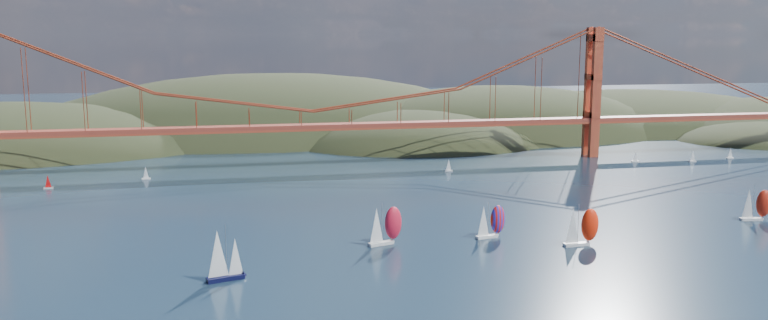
{
  "coord_description": "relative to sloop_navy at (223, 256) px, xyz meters",
  "views": [
    {
      "loc": [
        -33.55,
        -114.66,
        51.9
      ],
      "look_at": [
        9.72,
        90.0,
        16.79
      ],
      "focal_mm": 35.0,
      "sensor_mm": 36.0,
      "label": 1
    }
  ],
  "objects": [
    {
      "name": "racer_0",
      "position": [
        39.45,
        20.22,
        -0.45
      ],
      "size": [
        9.53,
        5.88,
        10.66
      ],
      "rotation": [
        0.0,
        0.0,
        0.31
      ],
      "color": "silver",
      "rests_on": "ground"
    },
    {
      "name": "headlands",
      "position": [
        80.3,
        235.81,
        -17.94
      ],
      "size": [
        725.0,
        225.0,
        96.0
      ],
      "color": "black",
      "rests_on": "ground"
    },
    {
      "name": "distant_boat_2",
      "position": [
        -58.63,
        111.07,
        -3.08
      ],
      "size": [
        3.0,
        2.0,
        4.7
      ],
      "color": "silver",
      "rests_on": "ground"
    },
    {
      "name": "racer_1",
      "position": [
        86.96,
        9.13,
        -0.5
      ],
      "size": [
        9.22,
        3.82,
        10.55
      ],
      "rotation": [
        0.0,
        0.0,
        0.05
      ],
      "color": "silver",
      "rests_on": "ground"
    },
    {
      "name": "distant_boat_3",
      "position": [
        -27.68,
        121.49,
        -3.08
      ],
      "size": [
        3.0,
        2.0,
        4.7
      ],
      "color": "silver",
      "rests_on": "ground"
    },
    {
      "name": "racer_2",
      "position": [
        147.12,
        22.62,
        -0.78
      ],
      "size": [
        8.81,
        4.16,
        9.94
      ],
      "rotation": [
        0.0,
        0.0,
        -0.13
      ],
      "color": "white",
      "rests_on": "ground"
    },
    {
      "name": "racer_rwb",
      "position": [
        67.51,
        20.82,
        -1.0
      ],
      "size": [
        8.45,
        4.42,
        9.49
      ],
      "rotation": [
        0.0,
        0.0,
        0.2
      ],
      "color": "white",
      "rests_on": "ground"
    },
    {
      "name": "distant_boat_5",
      "position": [
        189.69,
        114.51,
        -3.08
      ],
      "size": [
        3.0,
        2.0,
        4.7
      ],
      "color": "silver",
      "rests_on": "ground"
    },
    {
      "name": "distant_boat_8",
      "position": [
        84.64,
        114.47,
        -3.08
      ],
      "size": [
        3.0,
        2.0,
        4.7
      ],
      "color": "silver",
      "rests_on": "ground"
    },
    {
      "name": "distant_boat_4",
      "position": [
        166.18,
        118.89,
        -3.08
      ],
      "size": [
        3.0,
        2.0,
        4.7
      ],
      "color": "silver",
      "rests_on": "ground"
    },
    {
      "name": "distant_boat_6",
      "position": [
        210.22,
        118.5,
        -3.08
      ],
      "size": [
        3.0,
        2.0,
        4.7
      ],
      "color": "silver",
      "rests_on": "ground"
    },
    {
      "name": "sloop_navy",
      "position": [
        0.0,
        0.0,
        0.0
      ],
      "size": [
        8.4,
        5.86,
        12.42
      ],
      "rotation": [
        0.0,
        0.0,
        0.29
      ],
      "color": "black",
      "rests_on": "ground"
    },
    {
      "name": "bridge",
      "position": [
        33.61,
        137.52,
        26.75
      ],
      "size": [
        552.0,
        12.0,
        55.0
      ],
      "color": "maroon",
      "rests_on": "ground"
    }
  ]
}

